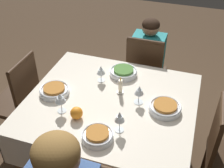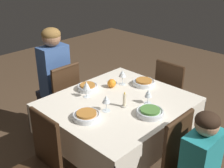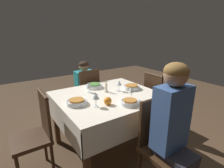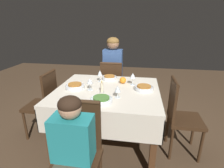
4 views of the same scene
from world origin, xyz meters
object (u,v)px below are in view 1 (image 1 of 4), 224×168
Objects in this scene: candle_centerpiece at (120,87)px; dining_table at (111,110)px; wine_glass_east at (60,98)px; chair_east at (19,99)px; bowl_east at (54,90)px; orange_fruit at (77,113)px; wine_glass_south at (101,70)px; wine_glass_west at (139,91)px; bowl_west at (165,107)px; bowl_north at (97,135)px; chair_south at (145,72)px; person_child_teal at (149,59)px; bowl_south at (123,72)px; wine_glass_north at (120,117)px.

dining_table is at bearing 70.10° from candle_centerpiece.
chair_east is at bearing -23.88° from wine_glass_east.
bowl_east is 2.60× the size of orange_fruit.
dining_table is at bearing 125.36° from wine_glass_south.
wine_glass_south is at bearing -25.85° from wine_glass_west.
bowl_west is at bearing 160.09° from wine_glass_south.
bowl_north is at bearing 153.74° from wine_glass_east.
chair_south is at bearing -92.76° from bowl_north.
candle_centerpiece reaches higher than wine_glass_south.
bowl_west is (-0.39, -0.02, 0.12)m from dining_table.
person_child_teal reaches higher than dining_table.
chair_east is 1.09m from wine_glass_west.
dining_table is at bearing -84.17° from bowl_north.
wine_glass_west is at bearing 123.81° from bowl_south.
bowl_east is 0.99× the size of bowl_west.
chair_south is 1.17m from bowl_north.
bowl_north and bowl_west have the same top height.
chair_south is 1.09m from wine_glass_north.
chair_south reaches higher than wine_glass_south.
wine_glass_north is 0.69× the size of bowl_south.
bowl_south is at bearing -88.92° from dining_table.
wine_glass_north reaches higher than wine_glass_east.
wine_glass_south is at bearing -58.00° from wine_glass_north.
person_child_teal is at bearing -90.00° from chair_south.
chair_east is (0.93, 0.74, 0.00)m from chair_south.
wine_glass_west is (-0.05, -0.30, -0.01)m from wine_glass_north.
chair_south is 0.70m from wine_glass_south.
wine_glass_south is 0.44m from wine_glass_east.
person_child_teal is 4.54× the size of bowl_south.
chair_south is (-0.09, -0.77, -0.14)m from dining_table.
person_child_teal is 6.67× the size of wine_glass_east.
bowl_south is (0.10, 0.43, 0.26)m from chair_south.
orange_fruit is (0.35, 0.28, -0.06)m from wine_glass_west.
chair_east is 0.89× the size of person_child_teal.
wine_glass_south is at bearing -136.24° from bowl_east.
bowl_east is (0.57, -0.21, -0.08)m from wine_glass_north.
wine_glass_south is (0.29, -0.47, -0.02)m from wine_glass_north.
orange_fruit reaches higher than dining_table.
orange_fruit is at bearing 68.03° from chair_east.
orange_fruit is (0.30, -0.02, -0.07)m from wine_glass_north.
candle_centerpiece is (-0.46, -0.16, 0.02)m from bowl_east.
wine_glass_west reaches higher than bowl_west.
dining_table is 0.36m from wine_glass_north.
wine_glass_north is 1.83× the size of orange_fruit.
orange_fruit is at bearing 56.33° from dining_table.
person_child_teal is 1.13m from bowl_east.
person_child_teal is 1.32m from bowl_north.
bowl_south is 0.24m from candle_centerpiece.
bowl_east is at bearing 18.76° from candle_centerpiece.
wine_glass_east is (-0.14, 0.16, 0.09)m from bowl_east.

